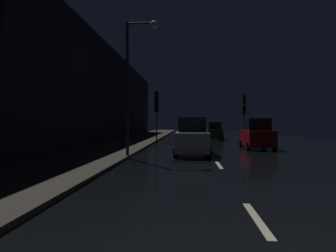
{
  "coord_description": "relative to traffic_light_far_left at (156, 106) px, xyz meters",
  "views": [
    {
      "loc": [
        -1.31,
        -2.94,
        1.88
      ],
      "look_at": [
        -2.84,
        19.18,
        1.6
      ],
      "focal_mm": 32.46,
      "sensor_mm": 36.0,
      "label": 1
    }
  ],
  "objects": [
    {
      "name": "ground",
      "position": [
        4.31,
        -0.57,
        -3.43
      ],
      "size": [
        25.62,
        84.0,
        0.02
      ],
      "primitive_type": "cube",
      "color": "black"
    },
    {
      "name": "car_approaching_headlights",
      "position": [
        3.18,
        -10.48,
        -2.43
      ],
      "size": [
        1.98,
        4.29,
        2.16
      ],
      "rotation": [
        0.0,
        0.0,
        -1.57
      ],
      "color": "silver",
      "rests_on": "ground"
    },
    {
      "name": "lane_centerline",
      "position": [
        4.31,
        -14.76,
        -3.41
      ],
      "size": [
        0.16,
        16.74,
        0.01
      ],
      "color": "beige",
      "rests_on": "ground"
    },
    {
      "name": "car_distant_taillights",
      "position": [
        5.75,
        5.17,
        -2.56
      ],
      "size": [
        1.73,
        3.74,
        1.88
      ],
      "rotation": [
        0.0,
        0.0,
        1.57
      ],
      "color": "#0F3819",
      "rests_on": "ground"
    },
    {
      "name": "streetlamp_overhead",
      "position": [
        0.27,
        -12.39,
        1.31
      ],
      "size": [
        1.7,
        0.44,
        7.13
      ],
      "color": "#2D2D30",
      "rests_on": "ground"
    },
    {
      "name": "car_parked_right_far",
      "position": [
        7.82,
        -6.0,
        -2.43
      ],
      "size": [
        1.97,
        4.27,
        2.15
      ],
      "rotation": [
        0.0,
        0.0,
        1.57
      ],
      "color": "maroon",
      "rests_on": "ground"
    },
    {
      "name": "building_facade_left",
      "position": [
        -4.9,
        -4.07,
        1.18
      ],
      "size": [
        0.8,
        63.0,
        9.2
      ],
      "primitive_type": "cube",
      "color": "black",
      "rests_on": "ground"
    },
    {
      "name": "traffic_light_far_left",
      "position": [
        0.0,
        0.0,
        0.0
      ],
      "size": [
        0.37,
        0.48,
        4.72
      ],
      "rotation": [
        0.0,
        0.0,
        -1.78
      ],
      "color": "#38383A",
      "rests_on": "ground"
    },
    {
      "name": "traffic_light_far_right",
      "position": [
        8.63,
        3.48,
        -0.08
      ],
      "size": [
        0.37,
        0.48,
        4.63
      ],
      "rotation": [
        0.0,
        0.0,
        -1.36
      ],
      "color": "#38383A",
      "rests_on": "ground"
    },
    {
      "name": "sidewalk_left",
      "position": [
        -2.3,
        -0.57,
        -3.34
      ],
      "size": [
        4.4,
        84.0,
        0.15
      ],
      "primitive_type": "cube",
      "color": "#38332B",
      "rests_on": "ground"
    }
  ]
}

